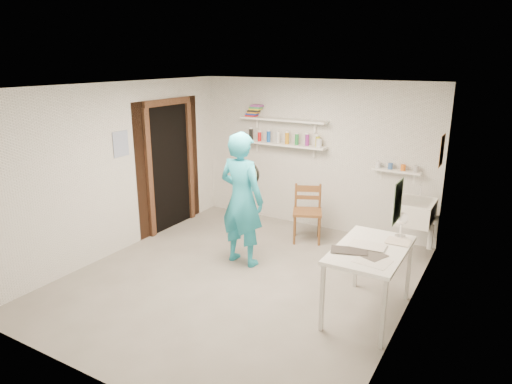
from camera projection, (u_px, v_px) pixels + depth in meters
The scene contains 27 objects.
floor at pixel (240, 279), 5.83m from camera, with size 4.00×4.50×0.02m, color slate.
ceiling at pixel (238, 85), 5.15m from camera, with size 4.00×4.50×0.02m, color silver.
wall_back at pixel (314, 155), 7.36m from camera, with size 4.00×0.02×2.40m, color silver.
wall_front at pixel (88, 256), 3.61m from camera, with size 4.00×0.02×2.40m, color silver.
wall_left at pixel (119, 169), 6.45m from camera, with size 0.02×4.50×2.40m, color silver.
wall_right at pixel (411, 216), 4.52m from camera, with size 0.02×4.50×2.40m, color silver.
doorway_recess at pixel (170, 168), 7.37m from camera, with size 0.02×0.90×2.00m, color black.
corridor_box at pixel (137, 160), 7.70m from camera, with size 1.40×1.50×2.10m, color brown.
door_lintel at pixel (167, 102), 7.07m from camera, with size 0.06×1.05×0.10m, color brown.
door_jamb_near at pixel (149, 174), 6.95m from camera, with size 0.06×0.10×2.00m, color brown.
door_jamb_far at pixel (190, 162), 7.78m from camera, with size 0.06×0.10×2.00m, color brown.
shelf_lower at pixel (282, 144), 7.45m from camera, with size 1.50×0.22×0.03m, color white.
shelf_upper at pixel (283, 120), 7.34m from camera, with size 1.50×0.22×0.03m, color white.
ledge_shelf at pixel (396, 171), 6.66m from camera, with size 0.70×0.14×0.03m, color white.
poster_left at pixel (121, 144), 6.39m from camera, with size 0.01×0.28×0.36m, color #334C7F.
poster_right_a at pixel (442, 150), 5.93m from camera, with size 0.01×0.34×0.42m, color #995933.
poster_right_b at pixel (398, 201), 3.99m from camera, with size 0.01×0.30×0.38m, color #3F724C.
belfast_sink at pixel (415, 211), 6.20m from camera, with size 0.48×0.60×0.30m, color white.
man at pixel (242, 199), 6.05m from camera, with size 0.66×0.43×1.81m, color teal.
wall_clock at pixel (249, 174), 6.15m from camera, with size 0.33×0.33×0.04m, color #CBC38A.
wooden_chair at pixel (307, 212), 6.91m from camera, with size 0.43×0.41×0.92m, color brown.
work_table at pixel (368, 281), 4.92m from camera, with size 0.70×1.17×0.78m, color white.
desk_lamp at pixel (402, 219), 5.04m from camera, with size 0.15×0.15×0.15m, color white.
spray_cans at pixel (283, 138), 7.43m from camera, with size 1.29×0.06×0.17m.
book_stack at pixel (254, 111), 7.57m from camera, with size 0.30×0.14×0.20m.
ledge_pots at pixel (397, 167), 6.65m from camera, with size 0.48×0.07×0.09m.
papers at pixel (371, 247), 4.81m from camera, with size 0.30×0.22×0.02m.
Camera 1 is at (2.82, -4.47, 2.71)m, focal length 32.00 mm.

